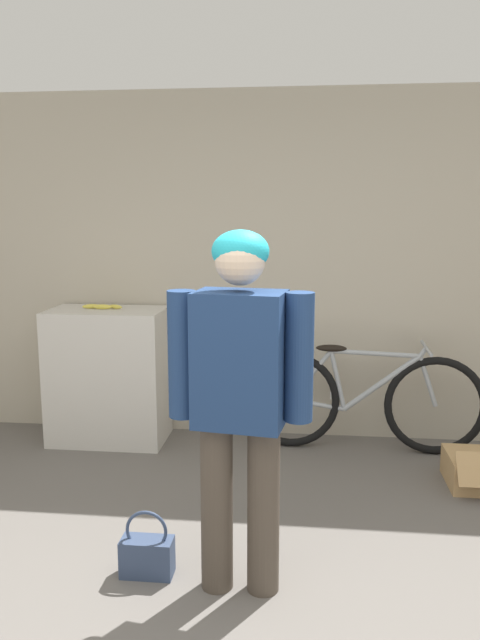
# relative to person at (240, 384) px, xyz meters

# --- Properties ---
(wall_back) EXTENTS (8.00, 0.07, 2.60)m
(wall_back) POSITION_rel_person_xyz_m (-0.04, 2.08, 0.32)
(wall_back) COLOR #B7AD99
(wall_back) RESTS_ON ground_plane
(side_shelf) EXTENTS (0.85, 0.50, 1.00)m
(side_shelf) POSITION_rel_person_xyz_m (-1.19, 1.78, -0.48)
(side_shelf) COLOR beige
(side_shelf) RESTS_ON ground_plane
(person) EXTENTS (0.64, 0.31, 1.65)m
(person) POSITION_rel_person_xyz_m (0.00, 0.00, 0.00)
(person) COLOR #4C4238
(person) RESTS_ON ground_plane
(bicycle) EXTENTS (1.75, 0.46, 0.79)m
(bicycle) POSITION_rel_person_xyz_m (0.69, 1.77, -0.60)
(bicycle) COLOR black
(bicycle) RESTS_ON ground_plane
(banana) EXTENTS (0.32, 0.09, 0.04)m
(banana) POSITION_rel_person_xyz_m (-1.23, 1.80, 0.04)
(banana) COLOR #EAD64C
(banana) RESTS_ON side_shelf
(handbag) EXTENTS (0.25, 0.12, 0.33)m
(handbag) POSITION_rel_person_xyz_m (-0.45, 0.05, -0.87)
(handbag) COLOR #334260
(handbag) RESTS_ON ground_plane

